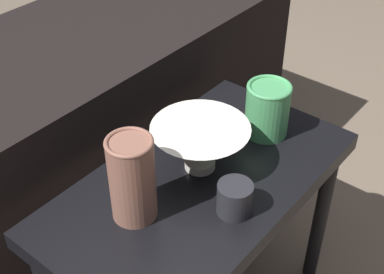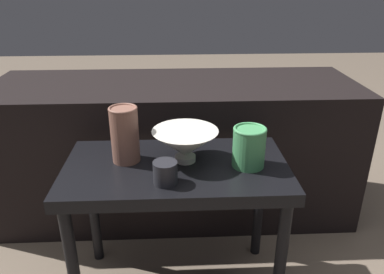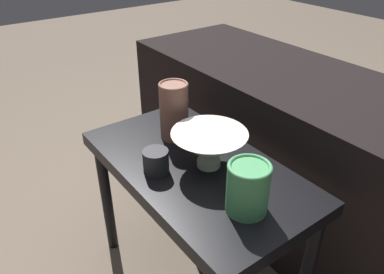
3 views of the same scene
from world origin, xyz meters
TOP-DOWN VIEW (x-y plane):
  - table at (0.00, 0.00)m, footprint 0.69×0.38m
  - couch_backdrop at (0.00, 0.50)m, footprint 1.53×0.50m
  - bowl at (0.03, 0.02)m, footprint 0.20×0.20m
  - vase_textured_left at (-0.15, 0.04)m, footprint 0.09×0.09m
  - vase_colorful_right at (0.22, -0.02)m, footprint 0.10×0.10m
  - cup at (-0.03, -0.11)m, footprint 0.07×0.07m

SIDE VIEW (x-z plane):
  - couch_backdrop at x=0.00m, z-range 0.00..0.60m
  - table at x=0.00m, z-range 0.18..0.66m
  - cup at x=-0.03m, z-range 0.48..0.55m
  - bowl at x=0.03m, z-range 0.49..0.59m
  - vase_colorful_right at x=0.22m, z-range 0.49..0.61m
  - vase_textured_left at x=-0.15m, z-range 0.49..0.66m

